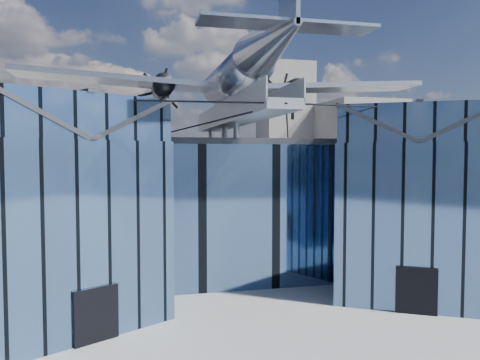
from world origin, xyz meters
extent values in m
plane|color=gray|center=(0.00, 0.00, 0.00)|extent=(120.00, 120.00, 0.00)
cube|color=#4A6B97|center=(0.00, 9.00, 4.75)|extent=(28.00, 14.00, 9.50)
cube|color=#282B31|center=(0.00, 9.00, 9.70)|extent=(28.00, 14.00, 0.40)
cube|color=#4A6B97|center=(-10.50, -1.00, 4.75)|extent=(11.79, 11.43, 9.50)
cube|color=#4A6B97|center=(-10.50, -1.00, 10.60)|extent=(11.56, 11.20, 2.20)
cube|color=#282B31|center=(-12.45, -2.12, 10.60)|extent=(7.98, 9.23, 2.40)
cube|color=#282B31|center=(-8.55, 0.12, 10.60)|extent=(7.98, 9.23, 2.40)
cube|color=#282B31|center=(-10.50, -1.00, 11.75)|extent=(4.30, 7.10, 0.18)
cube|color=black|center=(-8.48, -4.51, 1.30)|extent=(2.03, 1.32, 2.60)
cube|color=black|center=(-6.60, 1.25, 4.75)|extent=(0.34, 0.34, 9.50)
cube|color=#4A6B97|center=(10.50, -1.00, 4.75)|extent=(11.79, 11.43, 9.50)
cube|color=#4A6B97|center=(10.50, -1.00, 10.60)|extent=(11.56, 11.20, 2.20)
cube|color=#282B31|center=(8.55, 0.12, 10.60)|extent=(7.98, 9.23, 2.40)
cube|color=#282B31|center=(12.45, -2.12, 10.60)|extent=(7.98, 9.23, 2.40)
cube|color=#282B31|center=(10.50, -1.00, 11.75)|extent=(4.30, 7.10, 0.18)
cube|color=black|center=(8.48, -4.51, 1.30)|extent=(2.03, 1.32, 2.60)
cube|color=black|center=(6.60, 1.25, 4.75)|extent=(0.34, 0.34, 9.50)
cube|color=#8F949B|center=(0.00, 3.50, 11.10)|extent=(1.80, 21.00, 0.50)
cube|color=#8F949B|center=(-0.90, 3.50, 11.75)|extent=(0.08, 21.00, 1.10)
cube|color=#8F949B|center=(0.90, 3.50, 11.75)|extent=(0.08, 21.00, 1.10)
cylinder|color=#8F949B|center=(0.00, 13.00, 10.43)|extent=(0.44, 0.44, 1.35)
cylinder|color=#8F949B|center=(0.00, 7.00, 10.43)|extent=(0.44, 0.44, 1.35)
cylinder|color=#8F949B|center=(0.00, 3.00, 10.43)|extent=(0.44, 0.44, 1.35)
cylinder|color=#8F949B|center=(0.00, 4.00, 12.05)|extent=(0.70, 0.70, 1.40)
cylinder|color=black|center=(-5.25, -4.00, 11.40)|extent=(10.55, 6.08, 0.69)
cylinder|color=black|center=(5.25, -4.00, 11.40)|extent=(10.55, 6.08, 0.69)
cylinder|color=black|center=(-3.00, 1.50, 10.55)|extent=(6.09, 17.04, 1.19)
cylinder|color=black|center=(3.00, 1.50, 10.55)|extent=(6.09, 17.04, 1.19)
cylinder|color=#979DA3|center=(0.00, 4.00, 14.00)|extent=(2.50, 11.00, 2.50)
sphere|color=#979DA3|center=(0.00, 9.50, 14.00)|extent=(2.50, 2.50, 2.50)
cube|color=black|center=(0.00, 8.50, 14.69)|extent=(1.60, 1.40, 0.50)
cone|color=#979DA3|center=(0.00, -5.00, 14.30)|extent=(2.50, 7.00, 2.50)
cube|color=#979DA3|center=(0.00, -7.20, 14.50)|extent=(8.00, 1.80, 0.14)
cube|color=#979DA3|center=(-7.00, 5.00, 13.70)|extent=(14.00, 3.20, 1.08)
cylinder|color=black|center=(-4.60, 5.60, 13.45)|extent=(1.44, 3.20, 1.44)
cone|color=black|center=(-4.60, 7.40, 13.45)|extent=(0.70, 0.70, 0.70)
cube|color=black|center=(-4.60, 7.55, 13.45)|extent=(1.05, 0.06, 3.33)
cube|color=black|center=(-4.60, 7.55, 13.45)|extent=(2.53, 0.06, 2.53)
cube|color=black|center=(-4.60, 7.55, 13.45)|extent=(3.33, 0.06, 1.05)
cylinder|color=black|center=(-4.60, 5.00, 12.22)|extent=(0.24, 0.24, 1.75)
cube|color=#979DA3|center=(7.00, 5.00, 13.70)|extent=(14.00, 3.20, 1.08)
cylinder|color=black|center=(4.60, 5.60, 13.45)|extent=(1.44, 3.20, 1.44)
cone|color=black|center=(4.60, 7.40, 13.45)|extent=(0.70, 0.70, 0.70)
cube|color=black|center=(4.60, 7.55, 13.45)|extent=(1.05, 0.06, 3.33)
cube|color=black|center=(4.60, 7.55, 13.45)|extent=(2.53, 0.06, 2.53)
cube|color=black|center=(4.60, 7.55, 13.45)|extent=(3.33, 0.06, 1.05)
cylinder|color=black|center=(4.60, 5.00, 12.22)|extent=(0.24, 0.24, 1.75)
cube|color=slate|center=(32.00, 48.00, 9.00)|extent=(12.00, 14.00, 18.00)
cube|color=slate|center=(-20.00, 55.00, 7.00)|extent=(14.00, 10.00, 14.00)
cube|color=slate|center=(22.00, 58.00, 13.00)|extent=(9.00, 9.00, 26.00)
cylinder|color=black|center=(23.80, 9.79, 1.13)|extent=(0.32, 0.32, 2.26)
sphere|color=#214217|center=(23.80, 9.79, 3.15)|extent=(3.05, 3.05, 2.96)
camera|label=1|loc=(-6.84, -27.02, 8.76)|focal=35.00mm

